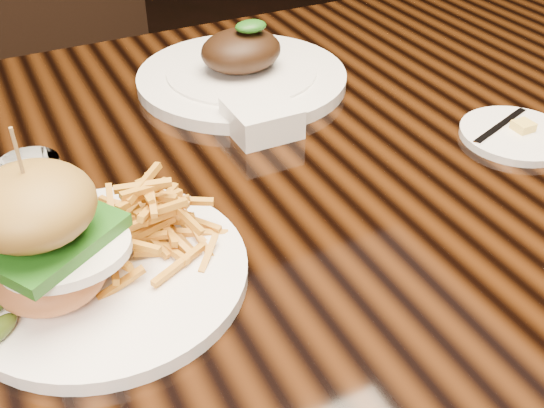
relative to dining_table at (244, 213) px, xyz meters
name	(u,v)px	position (x,y,z in m)	size (l,w,h in m)	color
dining_table	(244,213)	(0.00, 0.00, 0.00)	(1.60, 0.90, 0.75)	black
burger_plate	(96,242)	(-0.20, -0.13, 0.13)	(0.27, 0.27, 0.18)	white
side_saucer	(516,135)	(0.34, -0.10, 0.08)	(0.14, 0.14, 0.02)	white
ramekin	(262,118)	(0.05, 0.06, 0.10)	(0.08, 0.08, 0.04)	white
water_tumbler	(36,197)	(-0.24, -0.02, 0.12)	(0.06, 0.06, 0.08)	white
far_dish	(242,72)	(0.09, 0.20, 0.10)	(0.31, 0.31, 0.10)	white
chair_far	(79,61)	(-0.03, 0.89, -0.13)	(0.53, 0.53, 0.95)	black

